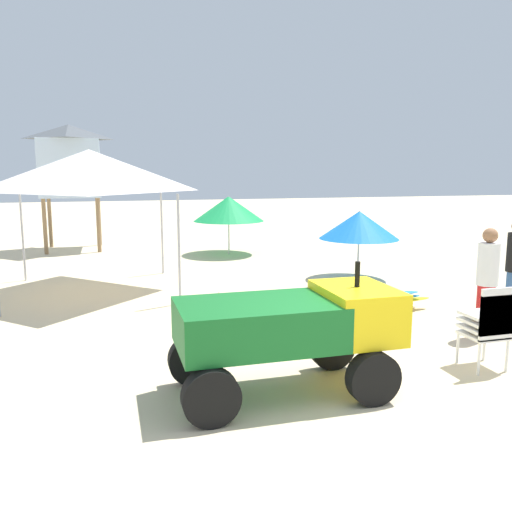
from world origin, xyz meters
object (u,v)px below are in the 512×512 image
(lifeguard_tower, at_px, (70,161))
(beach_umbrella_left, at_px, (229,209))
(surfboard_pile, at_px, (364,304))
(lifeguard_near_center, at_px, (487,275))
(utility_cart, at_px, (291,327))
(stacked_plastic_chairs, at_px, (489,321))
(traffic_cone_near, at_px, (219,309))
(beach_umbrella_mid, at_px, (359,225))
(popup_canopy, at_px, (90,171))

(lifeguard_tower, distance_m, beach_umbrella_left, 5.33)
(surfboard_pile, distance_m, lifeguard_near_center, 2.17)
(utility_cart, bearing_deg, lifeguard_tower, 103.78)
(lifeguard_near_center, distance_m, lifeguard_tower, 13.14)
(stacked_plastic_chairs, xyz_separation_m, traffic_cone_near, (-2.91, 2.82, -0.36))
(stacked_plastic_chairs, relative_size, beach_umbrella_mid, 0.60)
(stacked_plastic_chairs, distance_m, traffic_cone_near, 4.07)
(lifeguard_near_center, distance_m, beach_umbrella_mid, 4.53)
(surfboard_pile, xyz_separation_m, beach_umbrella_mid, (1.30, 2.86, 1.09))
(beach_umbrella_left, relative_size, beach_umbrella_mid, 1.15)
(lifeguard_tower, bearing_deg, lifeguard_near_center, -59.64)
(lifeguard_tower, bearing_deg, beach_umbrella_mid, -45.07)
(stacked_plastic_chairs, relative_size, lifeguard_tower, 0.28)
(utility_cart, height_order, stacked_plastic_chairs, utility_cart)
(stacked_plastic_chairs, bearing_deg, beach_umbrella_left, 96.07)
(beach_umbrella_left, bearing_deg, beach_umbrella_mid, -64.71)
(stacked_plastic_chairs, xyz_separation_m, beach_umbrella_mid, (1.02, 5.68, 0.63))
(popup_canopy, height_order, beach_umbrella_left, popup_canopy)
(beach_umbrella_mid, xyz_separation_m, traffic_cone_near, (-3.94, -2.86, -0.99))
(traffic_cone_near, bearing_deg, utility_cart, -84.48)
(stacked_plastic_chairs, height_order, lifeguard_near_center, lifeguard_near_center)
(popup_canopy, distance_m, beach_umbrella_left, 5.74)
(lifeguard_near_center, relative_size, beach_umbrella_mid, 0.91)
(surfboard_pile, bearing_deg, lifeguard_tower, 119.42)
(lifeguard_near_center, bearing_deg, beach_umbrella_left, 102.45)
(lifeguard_tower, bearing_deg, utility_cart, -76.22)
(lifeguard_tower, bearing_deg, traffic_cone_near, -73.92)
(surfboard_pile, relative_size, traffic_cone_near, 4.56)
(lifeguard_tower, xyz_separation_m, beach_umbrella_left, (4.60, -2.27, -1.44))
(stacked_plastic_chairs, bearing_deg, traffic_cone_near, 135.94)
(utility_cart, distance_m, beach_umbrella_left, 10.22)
(utility_cart, distance_m, surfboard_pile, 3.70)
(surfboard_pile, relative_size, popup_canopy, 0.83)
(popup_canopy, relative_size, beach_umbrella_left, 1.51)
(beach_umbrella_left, bearing_deg, stacked_plastic_chairs, -83.93)
(lifeguard_near_center, relative_size, lifeguard_tower, 0.43)
(surfboard_pile, height_order, traffic_cone_near, traffic_cone_near)
(utility_cart, distance_m, stacked_plastic_chairs, 2.65)
(surfboard_pile, height_order, beach_umbrella_left, beach_umbrella_left)
(stacked_plastic_chairs, height_order, popup_canopy, popup_canopy)
(lifeguard_tower, bearing_deg, beach_umbrella_left, -26.25)
(utility_cart, relative_size, lifeguard_tower, 0.65)
(stacked_plastic_chairs, relative_size, beach_umbrella_left, 0.52)
(stacked_plastic_chairs, relative_size, lifeguard_near_center, 0.66)
(popup_canopy, xyz_separation_m, traffic_cone_near, (2.01, -3.21, -2.24))
(utility_cart, relative_size, stacked_plastic_chairs, 2.30)
(surfboard_pile, relative_size, lifeguard_tower, 0.68)
(stacked_plastic_chairs, xyz_separation_m, lifeguard_tower, (-5.68, 12.40, 2.18))
(lifeguard_near_center, relative_size, traffic_cone_near, 2.88)
(surfboard_pile, bearing_deg, lifeguard_near_center, -54.56)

